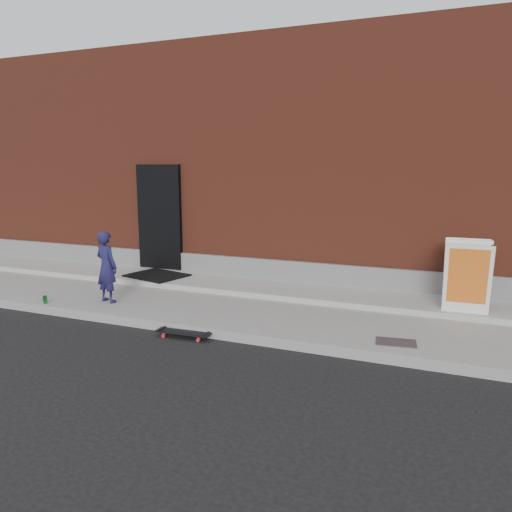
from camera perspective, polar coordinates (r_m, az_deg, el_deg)
The scene contains 10 objects.
ground at distance 7.51m, azimuth -6.26°, elevation -9.22°, with size 80.00×80.00×0.00m, color black.
sidewalk at distance 8.77m, azimuth -1.55°, elevation -5.77°, with size 20.00×3.00×0.15m, color slate.
apron at distance 9.54m, azimuth 0.64°, elevation -3.66°, with size 20.00×1.20×0.10m, color gray.
building at distance 13.63m, azimuth 7.97°, elevation 10.20°, with size 20.00×8.10×5.00m.
child at distance 9.01m, azimuth -16.71°, elevation -1.20°, with size 0.45×0.30×1.25m, color #1A1742.
skateboard at distance 7.50m, azimuth -8.29°, elevation -8.70°, with size 0.83×0.26×0.09m.
pizza_sign at distance 8.41m, azimuth 22.96°, elevation -2.11°, with size 0.70×0.82×1.13m.
soda_can at distance 9.39m, azimuth -22.96°, elevation -4.61°, with size 0.07×0.07×0.13m, color #1B882A.
doormat at distance 10.50m, azimuth -11.27°, elevation -2.18°, with size 1.12×0.91×0.03m, color black.
utility_plate at distance 7.06m, azimuth 15.70°, elevation -9.50°, with size 0.53×0.34×0.02m, color #55555A.
Camera 1 is at (3.43, -6.19, 2.51)m, focal length 35.00 mm.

